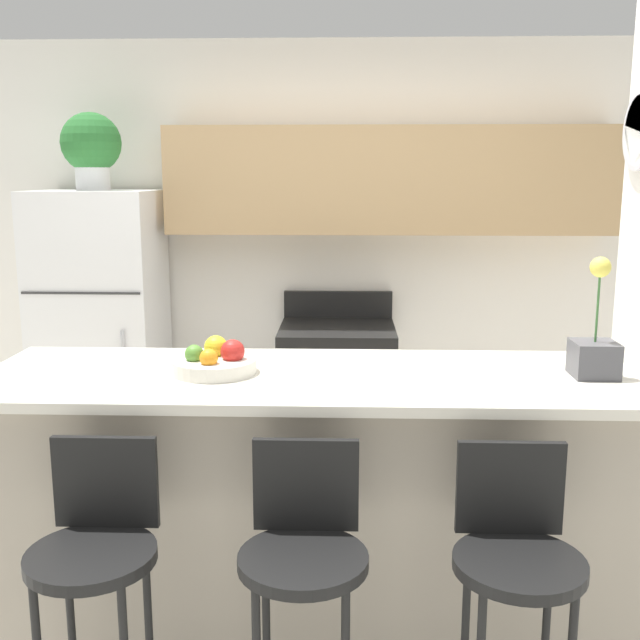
% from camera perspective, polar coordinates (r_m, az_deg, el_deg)
% --- Properties ---
extents(wall_back, '(5.60, 0.38, 2.55)m').
position_cam_1_polar(wall_back, '(4.52, 2.27, 6.91)').
color(wall_back, white).
rests_on(wall_back, ground_plane).
extents(counter_bar, '(2.32, 0.75, 1.08)m').
position_cam_1_polar(counter_bar, '(2.81, -0.53, -14.77)').
color(counter_bar, gray).
rests_on(counter_bar, ground_plane).
extents(refrigerator, '(0.68, 0.62, 1.68)m').
position_cam_1_polar(refrigerator, '(4.55, -16.28, -1.20)').
color(refrigerator, white).
rests_on(refrigerator, ground_plane).
extents(stove_range, '(0.66, 0.63, 1.07)m').
position_cam_1_polar(stove_range, '(4.42, 1.31, -6.20)').
color(stove_range, white).
rests_on(stove_range, ground_plane).
extents(bar_stool_left, '(0.37, 0.37, 1.01)m').
position_cam_1_polar(bar_stool_left, '(2.34, -16.68, -17.11)').
color(bar_stool_left, black).
rests_on(bar_stool_left, ground_plane).
extents(bar_stool_mid, '(0.37, 0.37, 1.01)m').
position_cam_1_polar(bar_stool_mid, '(2.23, -1.23, -18.08)').
color(bar_stool_mid, black).
rests_on(bar_stool_mid, ground_plane).
extents(bar_stool_right, '(0.37, 0.37, 1.01)m').
position_cam_1_polar(bar_stool_right, '(2.28, 14.68, -17.78)').
color(bar_stool_right, black).
rests_on(bar_stool_right, ground_plane).
extents(potted_plant_on_fridge, '(0.33, 0.33, 0.43)m').
position_cam_1_polar(potted_plant_on_fridge, '(4.46, -17.04, 12.50)').
color(potted_plant_on_fridge, silver).
rests_on(potted_plant_on_fridge, refrigerator).
extents(orchid_vase, '(0.15, 0.15, 0.41)m').
position_cam_1_polar(orchid_vase, '(2.73, 20.18, -2.04)').
color(orchid_vase, '#4C4C51').
rests_on(orchid_vase, counter_bar).
extents(fruit_bowl, '(0.30, 0.30, 0.12)m').
position_cam_1_polar(fruit_bowl, '(2.65, -8.02, -3.18)').
color(fruit_bowl, silver).
rests_on(fruit_bowl, counter_bar).
extents(trash_bin, '(0.28, 0.28, 0.38)m').
position_cam_1_polar(trash_bin, '(4.40, -9.60, -10.15)').
color(trash_bin, black).
rests_on(trash_bin, ground_plane).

